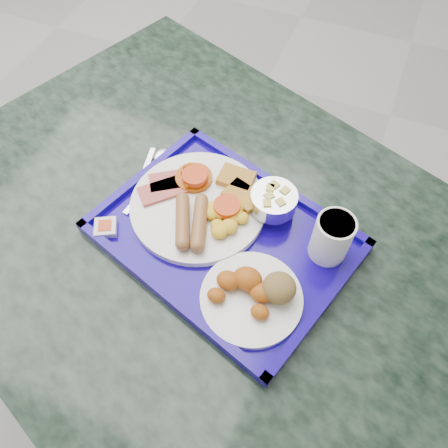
% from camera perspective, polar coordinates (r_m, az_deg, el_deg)
% --- Properties ---
extents(floor, '(6.00, 6.00, 0.00)m').
position_cam_1_polar(floor, '(2.29, -16.69, 11.57)').
color(floor, '#949496').
rests_on(floor, ground).
extents(table, '(1.55, 1.30, 0.82)m').
position_cam_1_polar(table, '(1.02, 0.04, -9.12)').
color(table, slate).
rests_on(table, floor).
extents(tray, '(0.54, 0.46, 0.03)m').
position_cam_1_polar(tray, '(0.83, -0.00, -1.74)').
color(tray, '#150394').
rests_on(tray, table).
extents(main_plate, '(0.27, 0.27, 0.04)m').
position_cam_1_polar(main_plate, '(0.85, -2.81, 2.59)').
color(main_plate, white).
rests_on(main_plate, tray).
extents(bread_plate, '(0.18, 0.18, 0.06)m').
position_cam_1_polar(bread_plate, '(0.75, 4.09, -8.97)').
color(bread_plate, white).
rests_on(bread_plate, tray).
extents(fruit_bowl, '(0.09, 0.09, 0.06)m').
position_cam_1_polar(fruit_bowl, '(0.83, 6.49, 3.02)').
color(fruit_bowl, silver).
rests_on(fruit_bowl, tray).
extents(juice_cup, '(0.07, 0.07, 0.10)m').
position_cam_1_polar(juice_cup, '(0.79, 13.92, -1.63)').
color(juice_cup, white).
rests_on(juice_cup, tray).
extents(spoon, '(0.05, 0.19, 0.01)m').
position_cam_1_polar(spoon, '(0.94, -8.69, 7.80)').
color(spoon, silver).
rests_on(spoon, tray).
extents(knife, '(0.04, 0.16, 0.00)m').
position_cam_1_polar(knife, '(0.93, -10.53, 6.17)').
color(knife, silver).
rests_on(knife, tray).
extents(jam_packet, '(0.05, 0.05, 0.02)m').
position_cam_1_polar(jam_packet, '(0.86, -15.20, -0.44)').
color(jam_packet, white).
rests_on(jam_packet, tray).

